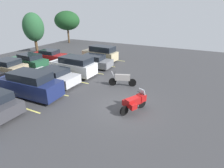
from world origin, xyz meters
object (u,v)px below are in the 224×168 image
Objects in this scene: car_navy at (30,84)px; motorcycle_second at (122,79)px; car_silver at (53,76)px; car_grey at (92,61)px; motorcycle_touring at (135,102)px; car_white at (74,66)px; car_far_tan at (6,66)px; car_champagne at (101,53)px; car_far_green at (29,60)px; car_far_red at (49,56)px.

motorcycle_second is at bearing -47.89° from car_navy.
car_silver is 5.68m from car_grey.
car_grey is (5.66, -0.43, -0.01)m from car_silver.
car_white is (3.76, 7.73, 0.30)m from motorcycle_touring.
car_silver is 6.22m from car_far_tan.
motorcycle_second is at bearing -123.32° from car_grey.
car_grey is at bearing -2.52° from car_white.
car_grey is 1.05× the size of car_champagne.
car_silver is (1.18, 8.02, 0.05)m from motorcycle_touring.
car_white is at bearing 0.06° from car_navy.
car_silver is 1.11× the size of car_far_tan.
car_navy is at bearing 100.71° from motorcycle_touring.
car_champagne is (5.79, 0.31, -0.00)m from car_white.
motorcycle_touring is at bearing -145.29° from motorcycle_second.
car_far_green is (2.64, 6.12, 0.01)m from car_silver.
motorcycle_touring is 0.44× the size of car_white.
car_white is 5.79m from car_champagne.
car_navy is 1.14× the size of car_far_tan.
car_silver is 1.05× the size of car_far_red.
car_champagne is (8.37, 0.01, 0.25)m from car_silver.
motorcycle_second is at bearing -68.67° from car_silver.
car_far_tan reaches higher than motorcycle_touring.
car_far_red is at bearing -4.67° from car_far_green.
motorcycle_touring is 0.45× the size of car_champagne.
motorcycle_touring is at bearing -98.35° from car_silver.
car_far_green is at bearing 66.70° from car_silver.
car_far_green is (0.42, 11.79, 0.10)m from motorcycle_second.
car_far_red is (2.76, -0.23, -0.02)m from car_far_green.
car_champagne is 0.94× the size of car_far_green.
car_grey is at bearing 47.98° from motorcycle_touring.
car_silver is (2.64, 0.30, -0.24)m from car_navy.
motorcycle_touring is 8.60m from car_white.
car_far_red is (8.04, 6.20, -0.26)m from car_navy.
car_champagne is at bearing 3.03° from car_white.
car_champagne is (6.15, 5.68, 0.34)m from motorcycle_second.
car_far_tan reaches higher than car_grey.
motorcycle_second is 8.38m from car_champagne.
car_grey is at bearing -0.90° from car_navy.
car_navy is 1.08× the size of car_far_red.
car_navy is at bearing -173.47° from car_silver.
motorcycle_second is at bearing -105.38° from car_far_red.
car_far_red is at bearing 47.53° from car_silver.
car_grey is 2.76m from car_champagne.
car_navy is at bearing 132.11° from motorcycle_second.
car_champagne is at bearing -46.84° from car_far_green.
car_silver is at bearing -89.04° from car_far_tan.
car_white is 1.04× the size of car_far_tan.
car_white is at bearing -90.46° from car_far_green.
car_far_green is (0.05, 6.42, -0.25)m from car_white.
car_navy is 1.06× the size of car_grey.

